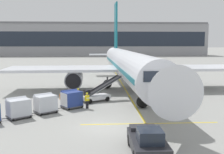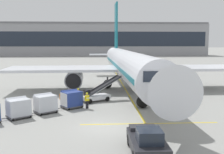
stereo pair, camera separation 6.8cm
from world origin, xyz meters
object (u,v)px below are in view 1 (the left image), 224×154
(belt_loader, at_px, (97,94))
(baggage_cart_third, at_px, (18,107))
(ground_crew_by_loader, at_px, (61,98))
(baggage_cart_second, at_px, (45,103))
(safety_cone_wingtip, at_px, (70,88))
(ground_crew_by_carts, at_px, (87,99))
(parked_airplane, at_px, (128,65))
(ground_crew_marshaller, at_px, (78,95))
(pushback_tug, at_px, (148,141))
(safety_cone_engine_keepout, at_px, (86,92))
(baggage_cart_lead, at_px, (71,99))

(belt_loader, xyz_separation_m, baggage_cart_third, (-7.29, -6.79, 0.14))
(baggage_cart_third, distance_m, ground_crew_by_loader, 5.17)
(baggage_cart_second, distance_m, baggage_cart_third, 2.72)
(safety_cone_wingtip, bearing_deg, ground_crew_by_loader, -89.33)
(belt_loader, xyz_separation_m, ground_crew_by_carts, (-1.07, -3.66, 0.14))
(baggage_cart_third, bearing_deg, baggage_cart_second, 38.16)
(parked_airplane, distance_m, ground_crew_by_carts, 12.98)
(ground_crew_by_loader, height_order, ground_crew_marshaller, same)
(pushback_tug, bearing_deg, ground_crew_marshaller, 110.21)
(ground_crew_by_carts, height_order, safety_cone_engine_keepout, ground_crew_by_carts)
(safety_cone_engine_keepout, bearing_deg, safety_cone_wingtip, 125.48)
(baggage_cart_lead, bearing_deg, belt_loader, 49.49)
(baggage_cart_second, bearing_deg, pushback_tug, -51.19)
(baggage_cart_third, bearing_deg, safety_cone_wingtip, 76.69)
(belt_loader, distance_m, safety_cone_engine_keepout, 4.25)
(belt_loader, relative_size, ground_crew_by_carts, 2.99)
(ground_crew_marshaller, bearing_deg, pushback_tug, -69.79)
(baggage_cart_lead, bearing_deg, baggage_cart_second, -141.75)
(safety_cone_engine_keepout, bearing_deg, ground_crew_by_carts, -86.46)
(ground_crew_by_loader, relative_size, safety_cone_wingtip, 2.69)
(baggage_cart_lead, relative_size, safety_cone_engine_keepout, 4.18)
(ground_crew_by_carts, bearing_deg, belt_loader, 73.72)
(belt_loader, bearing_deg, baggage_cart_third, -137.03)
(safety_cone_wingtip, bearing_deg, ground_crew_by_carts, -75.27)
(baggage_cart_third, distance_m, ground_crew_marshaller, 7.74)
(baggage_cart_second, relative_size, baggage_cart_third, 1.00)
(ground_crew_by_carts, height_order, ground_crew_marshaller, same)
(parked_airplane, distance_m, baggage_cart_lead, 13.42)
(belt_loader, xyz_separation_m, baggage_cart_second, (-5.15, -5.11, 0.14))
(ground_crew_marshaller, height_order, safety_cone_wingtip, ground_crew_marshaller)
(parked_airplane, height_order, ground_crew_marshaller, parked_airplane)
(safety_cone_engine_keepout, bearing_deg, parked_airplane, 32.30)
(ground_crew_by_loader, bearing_deg, baggage_cart_third, -131.99)
(pushback_tug, distance_m, ground_crew_by_loader, 14.30)
(safety_cone_engine_keepout, relative_size, safety_cone_wingtip, 0.99)
(baggage_cart_third, relative_size, ground_crew_by_carts, 1.53)
(baggage_cart_second, distance_m, pushback_tug, 13.24)
(belt_loader, bearing_deg, pushback_tug, -78.48)
(baggage_cart_second, bearing_deg, ground_crew_marshaller, 54.16)
(parked_airplane, bearing_deg, pushback_tug, -93.40)
(baggage_cart_lead, distance_m, ground_crew_by_loader, 1.12)
(pushback_tug, xyz_separation_m, safety_cone_engine_keepout, (-4.68, 19.35, -0.52))
(belt_loader, distance_m, baggage_cart_second, 7.26)
(belt_loader, distance_m, ground_crew_by_carts, 3.82)
(baggage_cart_lead, bearing_deg, safety_cone_engine_keepout, 80.38)
(parked_airplane, distance_m, pushback_tug, 23.39)
(baggage_cart_third, height_order, pushback_tug, baggage_cart_third)
(pushback_tug, bearing_deg, belt_loader, 101.52)
(ground_crew_by_loader, distance_m, safety_cone_engine_keepout, 7.28)
(belt_loader, distance_m, safety_cone_wingtip, 8.33)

